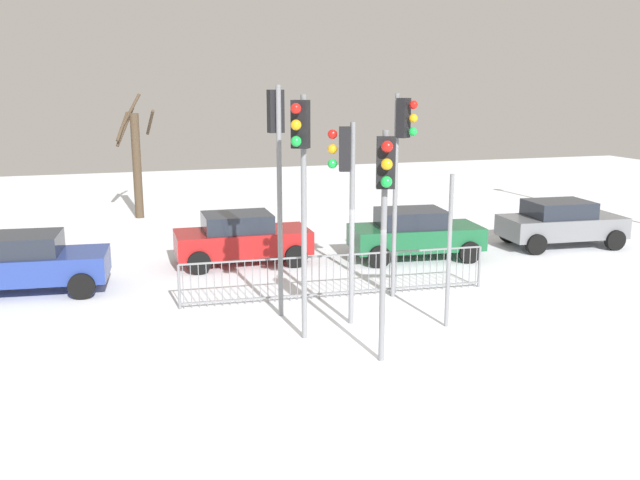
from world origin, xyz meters
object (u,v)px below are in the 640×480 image
object	(u,v)px
bare_tree_centre	(136,159)
car_red_trailing	(241,237)
traffic_light_rear_right	(301,164)
traffic_light_foreground_right	(345,178)
traffic_light_foreground_left	(402,151)
car_grey_far	(561,223)
traffic_light_mid_left	(277,150)
car_blue_near	(26,262)
direction_sign_post	(452,243)
car_green_mid	(414,233)
traffic_light_mid_right	(385,196)

from	to	relation	value
bare_tree_centre	car_red_trailing	bearing A→B (deg)	-73.39
traffic_light_rear_right	traffic_light_foreground_right	world-z (taller)	traffic_light_rear_right
traffic_light_foreground_left	car_grey_far	distance (m)	8.41
traffic_light_mid_left	car_blue_near	world-z (taller)	traffic_light_mid_left
traffic_light_rear_right	direction_sign_post	world-z (taller)	traffic_light_rear_right
traffic_light_rear_right	direction_sign_post	xyz separation A→B (m)	(3.22, -0.13, -1.73)
traffic_light_foreground_right	car_green_mid	xyz separation A→B (m)	(3.87, 4.87, -2.39)
traffic_light_rear_right	car_green_mid	distance (m)	8.00
traffic_light_rear_right	bare_tree_centre	world-z (taller)	traffic_light_rear_right
traffic_light_foreground_left	direction_sign_post	xyz separation A→B (m)	(0.21, -2.25, -1.72)
traffic_light_rear_right	car_grey_far	bearing A→B (deg)	-115.79
traffic_light_mid_left	traffic_light_mid_right	xyz separation A→B (m)	(1.13, -3.36, -0.55)
traffic_light_foreground_right	traffic_light_mid_right	bearing A→B (deg)	-165.09
car_grey_far	car_blue_near	size ratio (longest dim) A/B	0.99
traffic_light_rear_right	car_grey_far	size ratio (longest dim) A/B	1.24
traffic_light_mid_left	traffic_light_mid_right	distance (m)	3.59
car_red_trailing	direction_sign_post	bearing A→B (deg)	-62.99
direction_sign_post	car_red_trailing	xyz separation A→B (m)	(-3.21, 6.61, -1.06)
car_red_trailing	traffic_light_mid_left	bearing A→B (deg)	-89.62
direction_sign_post	car_grey_far	bearing A→B (deg)	57.40
direction_sign_post	bare_tree_centre	size ratio (longest dim) A/B	0.69
traffic_light_foreground_right	direction_sign_post	bearing A→B (deg)	-95.69
car_blue_near	traffic_light_mid_left	bearing A→B (deg)	-26.19
traffic_light_rear_right	bare_tree_centre	distance (m)	14.97
car_green_mid	traffic_light_rear_right	bearing A→B (deg)	-125.86
traffic_light_rear_right	traffic_light_mid_left	bearing A→B (deg)	-53.41
car_grey_far	bare_tree_centre	world-z (taller)	bare_tree_centre
traffic_light_foreground_left	direction_sign_post	bearing A→B (deg)	56.07
traffic_light_mid_right	direction_sign_post	world-z (taller)	traffic_light_mid_right
car_blue_near	bare_tree_centre	distance (m)	10.11
bare_tree_centre	traffic_light_rear_right	bearing A→B (deg)	-80.56
traffic_light_mid_left	car_green_mid	bearing A→B (deg)	29.26
car_grey_far	bare_tree_centre	size ratio (longest dim) A/B	0.83
car_blue_near	bare_tree_centre	world-z (taller)	bare_tree_centre
traffic_light_mid_left	car_blue_near	xyz separation A→B (m)	(-5.56, 3.46, -2.91)
traffic_light_foreground_right	car_green_mid	world-z (taller)	traffic_light_foreground_right
direction_sign_post	car_green_mid	world-z (taller)	direction_sign_post
traffic_light_mid_right	car_red_trailing	bearing A→B (deg)	-64.11
traffic_light_foreground_left	bare_tree_centre	distance (m)	13.78
traffic_light_foreground_right	car_blue_near	distance (m)	8.46
direction_sign_post	car_grey_far	xyz separation A→B (m)	(6.89, 5.79, -1.06)
traffic_light_mid_left	traffic_light_foreground_left	bearing A→B (deg)	-1.25
traffic_light_foreground_right	car_grey_far	bearing A→B (deg)	-44.68
car_green_mid	bare_tree_centre	world-z (taller)	bare_tree_centre
direction_sign_post	car_blue_near	bearing A→B (deg)	166.12
traffic_light_mid_right	car_green_mid	bearing A→B (deg)	-100.38
direction_sign_post	traffic_light_rear_right	bearing A→B (deg)	-164.87
direction_sign_post	bare_tree_centre	xyz separation A→B (m)	(-5.66, 14.84, 0.44)
traffic_light_rear_right	direction_sign_post	distance (m)	3.66
car_grey_far	car_blue_near	distance (m)	15.72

